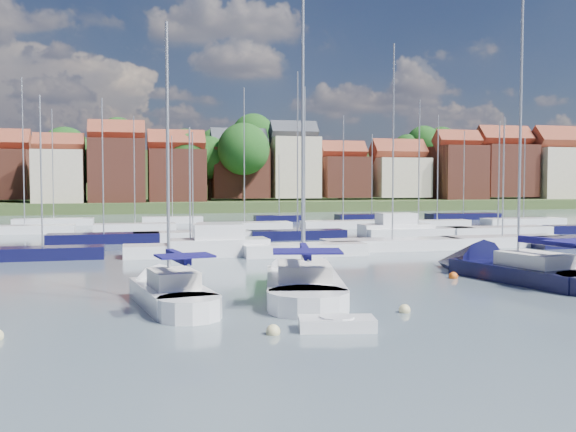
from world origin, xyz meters
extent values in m
plane|color=#4F626B|center=(0.00, 40.00, 0.00)|extent=(260.00, 260.00, 0.00)
cube|color=white|center=(-9.74, 2.09, 0.25)|extent=(3.44, 6.30, 1.20)
cone|color=white|center=(-10.36, 5.77, 0.25)|extent=(2.93, 3.27, 2.49)
cylinder|color=white|center=(-9.25, -0.85, 0.25)|extent=(2.86, 2.86, 1.20)
cube|color=silver|center=(-9.68, 1.68, 1.20)|extent=(2.13, 2.74, 0.70)
cylinder|color=#B2B2B7|center=(-9.81, 2.50, 6.38)|extent=(0.14, 0.14, 11.05)
cylinder|color=#B2B2B7|center=(-9.54, 0.87, 2.05)|extent=(0.65, 3.29, 0.10)
cube|color=#141053|center=(-9.54, 0.87, 2.20)|extent=(0.82, 3.16, 0.35)
cube|color=#141053|center=(-9.36, -0.20, 2.35)|extent=(2.33, 1.82, 0.08)
cube|color=white|center=(-3.65, 3.28, 0.25)|extent=(4.95, 8.49, 1.20)
cone|color=white|center=(-2.59, 8.14, 0.25)|extent=(4.07, 4.49, 3.32)
cylinder|color=white|center=(-4.51, -0.61, 0.25)|extent=(3.95, 3.95, 1.20)
cube|color=silver|center=(-3.77, 2.74, 1.20)|extent=(2.98, 3.74, 0.70)
cylinder|color=#B2B2B7|center=(-3.53, 3.82, 8.23)|extent=(0.14, 0.14, 14.75)
cylinder|color=#B2B2B7|center=(-4.01, 1.66, 2.05)|extent=(1.05, 4.34, 0.10)
cube|color=#141053|center=(-4.01, 1.66, 2.20)|extent=(1.19, 4.17, 0.35)
cube|color=#141053|center=(-4.32, 0.25, 2.35)|extent=(3.18, 2.55, 0.08)
cube|color=black|center=(8.81, 4.40, 0.25)|extent=(5.11, 8.71, 1.20)
cone|color=black|center=(7.69, 9.37, 0.25)|extent=(4.19, 4.62, 3.40)
cube|color=silver|center=(8.94, 3.84, 1.20)|extent=(3.07, 3.84, 0.70)
cylinder|color=#B2B2B7|center=(8.69, 4.95, 8.58)|extent=(0.14, 0.14, 15.46)
cylinder|color=#B2B2B7|center=(9.19, 2.74, 2.05)|extent=(1.09, 4.45, 0.10)
cube|color=#141053|center=(9.19, 2.74, 2.20)|extent=(1.24, 4.27, 0.35)
cube|color=white|center=(-4.39, -3.90, 0.19)|extent=(2.86, 1.73, 0.52)
cylinder|color=white|center=(-4.39, -3.90, 0.34)|extent=(1.24, 1.24, 0.34)
sphere|color=beige|center=(-6.71, -3.98, 0.00)|extent=(0.50, 0.50, 0.50)
sphere|color=#D85914|center=(-5.54, -1.16, 0.00)|extent=(0.50, 0.50, 0.50)
sphere|color=beige|center=(-0.81, -1.65, 0.00)|extent=(0.47, 0.47, 0.47)
sphere|color=#D85914|center=(5.56, 6.17, 0.00)|extent=(0.49, 0.49, 0.49)
cube|color=black|center=(-17.11, 20.54, 0.35)|extent=(8.01, 2.24, 1.00)
cylinder|color=#B2B2B7|center=(-17.11, 20.54, 5.93)|extent=(0.12, 0.12, 10.16)
cube|color=white|center=(-7.27, 20.20, 0.35)|extent=(9.22, 2.58, 1.00)
cylinder|color=#B2B2B7|center=(-7.27, 20.20, 4.94)|extent=(0.12, 0.12, 8.18)
cube|color=white|center=(0.63, 18.61, 0.35)|extent=(8.78, 2.46, 1.00)
cylinder|color=#B2B2B7|center=(0.63, 18.61, 6.38)|extent=(0.12, 0.12, 11.06)
cube|color=white|center=(8.23, 20.67, 0.35)|extent=(10.79, 3.02, 1.00)
cylinder|color=#B2B2B7|center=(8.23, 20.67, 8.29)|extent=(0.12, 0.12, 14.87)
cube|color=white|center=(17.98, 21.03, 0.35)|extent=(10.13, 2.84, 1.00)
cylinder|color=#B2B2B7|center=(17.98, 21.03, 5.65)|extent=(0.12, 0.12, 9.59)
cube|color=white|center=(-5.31, 20.00, 0.50)|extent=(7.00, 2.60, 1.40)
cube|color=white|center=(-5.31, 20.00, 1.60)|extent=(3.50, 2.20, 1.30)
cube|color=black|center=(-13.55, 31.64, 0.35)|extent=(9.30, 2.60, 1.00)
cylinder|color=#B2B2B7|center=(-13.55, 31.64, 6.59)|extent=(0.12, 0.12, 11.48)
cube|color=white|center=(-5.94, 32.01, 0.35)|extent=(10.40, 2.91, 1.00)
cylinder|color=#B2B2B7|center=(-5.94, 32.01, 5.24)|extent=(0.12, 0.12, 8.77)
cube|color=black|center=(3.48, 31.28, 0.35)|extent=(8.80, 2.46, 1.00)
cylinder|color=#B2B2B7|center=(3.48, 31.28, 8.01)|extent=(0.12, 0.12, 14.33)
cube|color=white|center=(15.40, 31.16, 0.35)|extent=(10.73, 3.00, 1.00)
cylinder|color=#B2B2B7|center=(15.40, 31.16, 6.92)|extent=(0.12, 0.12, 12.14)
cube|color=white|center=(23.82, 30.97, 0.35)|extent=(10.48, 2.93, 1.00)
cylinder|color=#B2B2B7|center=(23.82, 30.97, 5.99)|extent=(0.12, 0.12, 10.28)
cube|color=white|center=(13.46, 32.00, 0.50)|extent=(7.00, 2.60, 1.40)
cube|color=white|center=(13.46, 32.00, 1.60)|extent=(3.50, 2.20, 1.30)
cube|color=white|center=(-21.71, 44.21, 0.35)|extent=(9.71, 2.72, 1.00)
cylinder|color=#B2B2B7|center=(-21.71, 44.21, 8.29)|extent=(0.12, 0.12, 14.88)
cube|color=white|center=(-10.84, 44.51, 0.35)|extent=(8.49, 2.38, 1.00)
cylinder|color=#B2B2B7|center=(-10.84, 44.51, 6.51)|extent=(0.12, 0.12, 11.31)
cube|color=white|center=(0.79, 43.78, 0.35)|extent=(10.16, 2.85, 1.00)
cylinder|color=#B2B2B7|center=(0.79, 43.78, 8.15)|extent=(0.12, 0.12, 14.59)
cube|color=white|center=(12.17, 43.90, 0.35)|extent=(9.53, 2.67, 1.00)
cylinder|color=#B2B2B7|center=(12.17, 43.90, 6.81)|extent=(0.12, 0.12, 11.91)
cube|color=white|center=(23.16, 42.50, 0.35)|extent=(7.62, 2.13, 1.00)
cylinder|color=#B2B2B7|center=(23.16, 42.50, 6.91)|extent=(0.12, 0.12, 12.13)
cube|color=white|center=(35.22, 43.59, 0.35)|extent=(10.17, 2.85, 1.00)
cylinder|color=#B2B2B7|center=(35.22, 43.59, 5.72)|extent=(0.12, 0.12, 9.73)
cube|color=white|center=(-20.26, 56.56, 0.35)|extent=(9.24, 2.59, 1.00)
cylinder|color=#B2B2B7|center=(-20.26, 56.56, 7.43)|extent=(0.12, 0.12, 13.17)
cube|color=white|center=(-6.08, 57.30, 0.35)|extent=(7.57, 2.12, 1.00)
cylinder|color=#B2B2B7|center=(-6.08, 57.30, 5.97)|extent=(0.12, 0.12, 10.24)
cube|color=black|center=(7.88, 57.47, 0.35)|extent=(6.58, 1.84, 1.00)
cylinder|color=#B2B2B7|center=(7.88, 57.47, 4.85)|extent=(0.12, 0.12, 8.01)
cube|color=black|center=(20.94, 57.40, 0.35)|extent=(9.92, 2.78, 1.00)
cylinder|color=#B2B2B7|center=(20.94, 57.40, 6.31)|extent=(0.12, 0.12, 10.92)
cube|color=black|center=(34.28, 56.37, 0.35)|extent=(10.55, 2.95, 1.00)
cylinder|color=#B2B2B7|center=(34.28, 56.37, 6.61)|extent=(0.12, 0.12, 11.51)
cube|color=#3D4A25|center=(0.00, 117.00, 0.30)|extent=(200.00, 70.00, 3.00)
cube|color=#3D4A25|center=(0.00, 142.00, 5.00)|extent=(200.00, 60.00, 14.00)
cube|color=brown|center=(-33.65, 97.79, 6.56)|extent=(10.37, 9.97, 8.73)
cube|color=beige|center=(-22.74, 89.00, 6.08)|extent=(8.09, 8.80, 8.96)
cube|color=brown|center=(-22.74, 89.00, 11.55)|extent=(8.25, 4.00, 4.00)
cube|color=brown|center=(-13.35, 89.94, 7.08)|extent=(9.36, 10.17, 10.97)
cube|color=brown|center=(-13.35, 89.94, 13.72)|extent=(9.54, 4.63, 4.63)
cube|color=brown|center=(-3.04, 91.65, 6.31)|extent=(9.90, 8.56, 9.42)
cube|color=brown|center=(-3.04, 91.65, 12.23)|extent=(10.10, 4.90, 4.90)
cube|color=brown|center=(9.10, 96.65, 6.95)|extent=(10.59, 8.93, 9.49)
cube|color=#383A42|center=(9.10, 96.65, 12.99)|extent=(10.80, 5.24, 5.24)
cube|color=beige|center=(19.71, 95.80, 8.02)|extent=(9.01, 8.61, 11.65)
cube|color=#383A42|center=(19.71, 95.80, 14.95)|extent=(9.19, 4.46, 4.46)
cube|color=brown|center=(30.17, 97.00, 6.20)|extent=(9.10, 9.34, 8.00)
cube|color=brown|center=(30.17, 97.00, 11.32)|extent=(9.28, 4.50, 4.50)
cube|color=beige|center=(41.95, 96.59, 6.14)|extent=(10.86, 9.59, 7.88)
cube|color=brown|center=(41.95, 96.59, 11.41)|extent=(11.07, 5.37, 5.37)
cube|color=brown|center=(53.76, 93.92, 7.09)|extent=(9.18, 9.96, 10.97)
cube|color=brown|center=(53.76, 93.92, 13.70)|extent=(9.36, 4.54, 4.54)
cube|color=brown|center=(65.18, 95.21, 7.58)|extent=(11.39, 9.67, 10.76)
cube|color=brown|center=(65.18, 95.21, 14.36)|extent=(11.62, 5.64, 5.64)
cube|color=beige|center=(78.01, 93.34, 7.00)|extent=(12.95, 8.52, 10.80)
cube|color=brown|center=(78.01, 93.34, 13.99)|extent=(13.21, 6.41, 6.41)
cylinder|color=#382619|center=(56.77, 115.51, 8.51)|extent=(0.50, 0.50, 4.47)
sphere|color=#1E531A|center=(56.77, 115.51, 14.58)|extent=(8.18, 8.18, 8.18)
cylinder|color=#382619|center=(3.46, 95.93, 3.83)|extent=(0.50, 0.50, 4.46)
sphere|color=#1E531A|center=(3.46, 95.93, 9.88)|extent=(8.15, 8.15, 8.15)
cylinder|color=#382619|center=(15.22, 113.68, 8.58)|extent=(0.50, 0.50, 5.15)
sphere|color=#1E531A|center=(15.22, 113.68, 15.56)|extent=(9.41, 9.41, 9.41)
cylinder|color=#382619|center=(-13.54, 116.31, 8.68)|extent=(0.50, 0.50, 4.56)
sphere|color=#1E531A|center=(-13.54, 116.31, 14.87)|extent=(8.34, 8.34, 8.34)
cylinder|color=#382619|center=(-23.24, 105.25, 4.18)|extent=(0.50, 0.50, 5.15)
sphere|color=#1E531A|center=(-23.24, 105.25, 11.17)|extent=(9.42, 9.42, 9.42)
cylinder|color=#382619|center=(13.76, 104.71, 3.48)|extent=(0.50, 0.50, 3.77)
sphere|color=#1E531A|center=(13.76, 104.71, 8.60)|extent=(6.89, 6.89, 6.89)
cylinder|color=#382619|center=(9.05, 90.94, 4.21)|extent=(0.50, 0.50, 5.21)
sphere|color=#1E531A|center=(9.05, 90.94, 11.28)|extent=(9.53, 9.53, 9.53)
cylinder|color=#382619|center=(61.93, 101.62, 3.09)|extent=(0.50, 0.50, 2.97)
sphere|color=#1E531A|center=(61.93, 101.62, 7.12)|extent=(5.44, 5.44, 5.44)
cylinder|color=#382619|center=(-1.15, 93.75, 4.02)|extent=(0.50, 0.50, 4.84)
sphere|color=#1E531A|center=(-1.15, 93.75, 10.59)|extent=(8.85, 8.85, 8.85)
cylinder|color=#382619|center=(52.68, 115.72, 8.17)|extent=(0.50, 0.50, 3.72)
sphere|color=#1E531A|center=(52.68, 115.72, 13.21)|extent=(6.80, 6.80, 6.80)
cylinder|color=#382619|center=(54.05, 94.13, 3.62)|extent=(0.50, 0.50, 4.05)
sphere|color=#1E531A|center=(54.05, 94.13, 9.11)|extent=(7.40, 7.40, 7.40)
cylinder|color=#382619|center=(6.84, 113.29, 7.91)|extent=(0.50, 0.50, 3.93)
sphere|color=#1E531A|center=(6.84, 113.29, 13.24)|extent=(7.19, 7.19, 7.19)
cylinder|color=#382619|center=(30.65, 100.17, 3.51)|extent=(0.50, 0.50, 3.82)
sphere|color=#1E531A|center=(30.65, 100.17, 8.70)|extent=(6.99, 6.99, 6.99)
cylinder|color=#382619|center=(-17.44, 93.12, 3.34)|extent=(0.50, 0.50, 3.48)
sphere|color=#1E531A|center=(-17.44, 93.12, 8.07)|extent=(6.37, 6.37, 6.37)
cylinder|color=#382619|center=(57.51, 102.81, 3.09)|extent=(0.50, 0.50, 2.99)
sphere|color=#1E531A|center=(57.51, 102.81, 7.14)|extent=(5.46, 5.46, 5.46)
cylinder|color=#382619|center=(3.61, 99.04, 3.22)|extent=(0.50, 0.50, 3.25)
sphere|color=#1E531A|center=(3.61, 99.04, 7.63)|extent=(5.94, 5.94, 5.94)
cylinder|color=#382619|center=(-3.05, 100.73, 3.09)|extent=(0.50, 0.50, 2.98)
sphere|color=#1E531A|center=(-3.05, 100.73, 7.14)|extent=(5.46, 5.46, 5.46)
cylinder|color=#382619|center=(64.66, 121.74, 9.36)|extent=(0.50, 0.50, 4.29)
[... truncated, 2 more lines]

